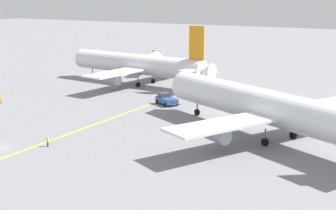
% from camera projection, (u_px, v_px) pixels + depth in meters
% --- Properties ---
extents(taxiway_stripe, '(2.24, 119.99, 0.01)m').
position_uv_depth(taxiway_stripe, '(59.00, 137.00, 87.55)').
color(taxiway_stripe, yellow).
rests_on(taxiway_stripe, ground).
extents(airliner_at_gate_left, '(48.33, 41.25, 16.80)m').
position_uv_depth(airliner_at_gate_left, '(138.00, 65.00, 137.02)').
color(airliner_at_gate_left, silver).
rests_on(airliner_at_gate_left, ground).
extents(airliner_being_pushed, '(50.73, 41.31, 15.69)m').
position_uv_depth(airliner_being_pushed, '(268.00, 107.00, 85.96)').
color(airliner_being_pushed, white).
rests_on(airliner_being_pushed, ground).
extents(pushback_tug, '(8.28, 6.02, 2.83)m').
position_uv_depth(pushback_tug, '(166.00, 99.00, 112.97)').
color(pushback_tug, '#2D4C8C').
rests_on(pushback_tug, ground).
extents(ground_crew_marshaller_foreground, '(0.42, 0.41, 1.77)m').
position_uv_depth(ground_crew_marshaller_foreground, '(48.00, 141.00, 82.25)').
color(ground_crew_marshaller_foreground, '#2D3351').
rests_on(ground_crew_marshaller_foreground, ground).
extents(jet_bridge, '(9.28, 22.05, 6.04)m').
position_uv_depth(jet_bridge, '(152.00, 58.00, 159.30)').
color(jet_bridge, '#B7B7BC').
rests_on(jet_bridge, ground).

